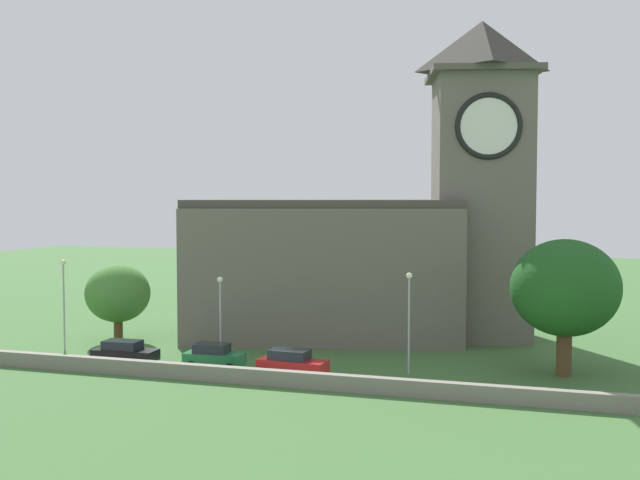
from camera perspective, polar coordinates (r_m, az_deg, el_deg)
The scene contains 11 objects.
ground_plane at distance 68.67m, azimuth 0.90°, elevation -7.17°, with size 200.00×200.00×0.00m, color #3D6633.
church at distance 68.32m, azimuth 4.14°, elevation 0.13°, with size 31.69×17.91×27.52m.
quay_barrier at distance 51.98m, azimuth -4.71°, elevation -9.99°, with size 48.51×0.70×1.06m, color gray.
car_black at distance 59.48m, azimuth -14.20°, elevation -8.02°, with size 4.82×2.29×1.78m.
car_green at distance 56.81m, azimuth -7.83°, elevation -8.46°, with size 4.39×2.29×1.83m.
car_red at distance 53.94m, azimuth -2.08°, elevation -9.04°, with size 4.91×2.50×1.87m.
streetlamp_west_end at distance 65.21m, azimuth -18.36°, elevation -3.54°, with size 0.44×0.44×7.39m.
streetlamp_west_mid at distance 58.63m, azimuth -7.36°, elevation -4.71°, with size 0.44×0.44×6.41m.
streetlamp_central at distance 54.26m, azimuth 6.57°, elevation -4.90°, with size 0.44×0.44×7.13m.
tree_by_tower at distance 55.99m, azimuth 17.61°, elevation -3.41°, with size 7.47×7.47×9.48m.
tree_riverside_east at distance 68.49m, azimuth -14.67°, elevation -3.83°, with size 5.50×5.50×6.60m.
Camera 1 is at (18.87, -49.84, 12.45)m, focal length 43.45 mm.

